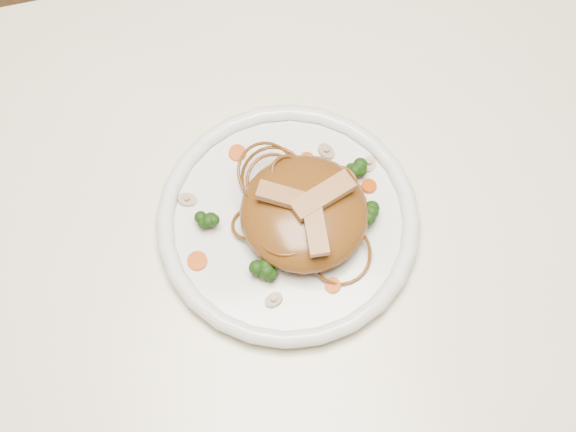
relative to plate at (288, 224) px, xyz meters
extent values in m
plane|color=brown|center=(-0.01, -0.01, -0.76)|extent=(4.00, 4.00, 0.00)
cube|color=beige|center=(-0.01, -0.01, -0.03)|extent=(1.20, 0.80, 0.04)
cylinder|color=brown|center=(0.53, 0.33, -0.40)|extent=(0.06, 0.06, 0.71)
cylinder|color=white|center=(0.00, 0.00, 0.00)|extent=(0.32, 0.32, 0.02)
ellipsoid|color=brown|center=(0.02, -0.01, 0.03)|extent=(0.18, 0.18, 0.05)
cube|color=tan|center=(0.04, 0.00, 0.07)|extent=(0.08, 0.05, 0.01)
cube|color=tan|center=(0.00, 0.00, 0.07)|extent=(0.07, 0.05, 0.01)
cube|color=tan|center=(0.02, -0.04, 0.07)|extent=(0.03, 0.07, 0.01)
cylinder|color=#CB3D07|center=(0.04, 0.07, 0.01)|extent=(0.02, 0.02, 0.00)
cylinder|color=#CB3D07|center=(-0.11, -0.02, 0.01)|extent=(0.02, 0.02, 0.00)
cylinder|color=#CB3D07|center=(0.10, 0.02, 0.01)|extent=(0.02, 0.02, 0.00)
cylinder|color=#CB3D07|center=(-0.04, 0.10, 0.01)|extent=(0.03, 0.03, 0.00)
cylinder|color=#CB3D07|center=(0.03, -0.09, 0.01)|extent=(0.02, 0.02, 0.00)
cylinder|color=#BDAB8E|center=(-0.04, -0.09, 0.01)|extent=(0.03, 0.03, 0.01)
cylinder|color=#BDAB8E|center=(0.11, 0.05, 0.01)|extent=(0.03, 0.03, 0.01)
cylinder|color=#BDAB8E|center=(-0.11, 0.05, 0.01)|extent=(0.03, 0.03, 0.01)
cylinder|color=#BDAB8E|center=(0.06, 0.07, 0.01)|extent=(0.03, 0.03, 0.01)
camera|label=1|loc=(-0.09, -0.37, 0.91)|focal=53.35mm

